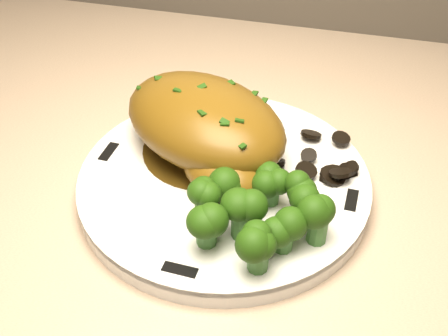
% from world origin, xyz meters
% --- Properties ---
extents(counter, '(2.19, 0.72, 1.07)m').
position_xyz_m(counter, '(-0.09, 1.67, 0.48)').
color(counter, brown).
rests_on(counter, ground).
extents(plate, '(0.37, 0.37, 0.02)m').
position_xyz_m(plate, '(0.35, 1.59, 0.96)').
color(plate, white).
rests_on(plate, counter).
extents(rim_accent_0, '(0.01, 0.03, 0.00)m').
position_xyz_m(rim_accent_0, '(0.47, 1.58, 0.97)').
color(rim_accent_0, black).
rests_on(rim_accent_0, plate).
extents(rim_accent_1, '(0.03, 0.01, 0.00)m').
position_xyz_m(rim_accent_1, '(0.35, 1.72, 0.97)').
color(rim_accent_1, black).
rests_on(rim_accent_1, plate).
extents(rim_accent_2, '(0.01, 0.03, 0.00)m').
position_xyz_m(rim_accent_2, '(0.22, 1.60, 0.97)').
color(rim_accent_2, black).
rests_on(rim_accent_2, plate).
extents(rim_accent_3, '(0.03, 0.01, 0.00)m').
position_xyz_m(rim_accent_3, '(0.34, 1.46, 0.97)').
color(rim_accent_3, black).
rests_on(rim_accent_3, plate).
extents(gravy_pool, '(0.13, 0.13, 0.00)m').
position_xyz_m(gravy_pool, '(0.32, 1.62, 0.97)').
color(gravy_pool, '#402B0B').
rests_on(gravy_pool, plate).
extents(chicken_breast, '(0.23, 0.20, 0.07)m').
position_xyz_m(chicken_breast, '(0.32, 1.62, 1.00)').
color(chicken_breast, brown).
rests_on(chicken_breast, plate).
extents(mushroom_pile, '(0.10, 0.07, 0.03)m').
position_xyz_m(mushroom_pile, '(0.42, 1.63, 0.97)').
color(mushroom_pile, black).
rests_on(mushroom_pile, plate).
extents(broccoli_florets, '(0.13, 0.11, 0.04)m').
position_xyz_m(broccoli_florets, '(0.39, 1.52, 0.99)').
color(broccoli_florets, '#3F7431').
rests_on(broccoli_florets, plate).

